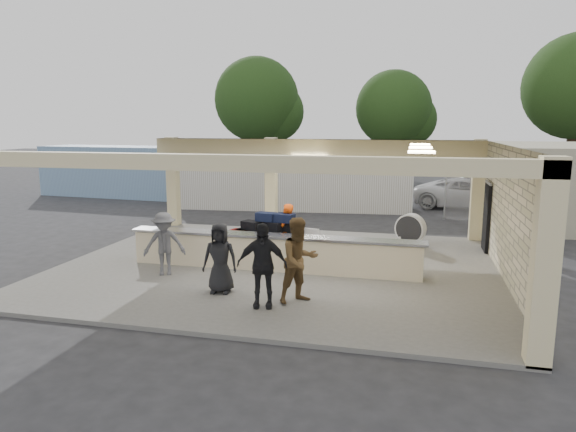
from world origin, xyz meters
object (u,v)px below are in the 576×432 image
(passenger_b, at_px, (262,265))
(car_dark, at_px, (487,188))
(baggage_counter, at_px, (273,252))
(baggage_handler, at_px, (287,232))
(car_white_a, at_px, (470,194))
(passenger_a, at_px, (299,260))
(container_blue, at_px, (133,172))
(passenger_d, at_px, (220,258))
(container_white, at_px, (293,184))
(luggage_cart, at_px, (270,235))
(drum_fan, at_px, (410,229))
(passenger_c, at_px, (164,244))

(passenger_b, relative_size, car_dark, 0.43)
(baggage_counter, distance_m, baggage_handler, 1.14)
(baggage_counter, relative_size, car_dark, 1.90)
(car_white_a, bearing_deg, baggage_handler, 161.50)
(passenger_a, relative_size, container_blue, 0.18)
(car_white_a, relative_size, container_blue, 0.47)
(baggage_counter, bearing_deg, passenger_d, -107.79)
(container_white, bearing_deg, baggage_counter, -85.23)
(baggage_handler, xyz_separation_m, passenger_b, (0.42, -3.92, 0.10))
(luggage_cart, relative_size, passenger_a, 1.40)
(luggage_cart, xyz_separation_m, passenger_b, (0.92, -3.86, 0.19))
(car_white_a, bearing_deg, baggage_counter, 163.06)
(drum_fan, bearing_deg, passenger_c, -121.33)
(passenger_c, height_order, container_white, container_white)
(drum_fan, height_order, passenger_a, passenger_a)
(baggage_handler, bearing_deg, passenger_a, 30.72)
(drum_fan, height_order, passenger_d, passenger_d)
(passenger_c, relative_size, container_blue, 0.16)
(passenger_d, relative_size, container_blue, 0.16)
(baggage_handler, bearing_deg, passenger_d, -1.95)
(passenger_a, xyz_separation_m, passenger_c, (-3.91, 1.21, -0.12))
(passenger_a, distance_m, container_white, 13.58)
(passenger_a, bearing_deg, passenger_b, 169.90)
(passenger_a, bearing_deg, car_white_a, 27.45)
(baggage_counter, height_order, car_dark, car_dark)
(car_dark, bearing_deg, passenger_a, 163.35)
(luggage_cart, xyz_separation_m, container_white, (-1.60, 9.81, 0.35))
(passenger_c, xyz_separation_m, container_white, (0.67, 11.97, 0.26))
(passenger_c, height_order, car_white_a, passenger_c)
(baggage_handler, relative_size, car_white_a, 0.33)
(passenger_c, bearing_deg, passenger_b, -51.69)
(passenger_c, bearing_deg, car_white_a, 33.54)
(passenger_b, distance_m, container_blue, 19.85)
(container_blue, bearing_deg, passenger_d, -49.62)
(drum_fan, bearing_deg, passenger_b, -94.21)
(drum_fan, xyz_separation_m, car_white_a, (2.69, 9.09, 0.04))
(passenger_d, bearing_deg, luggage_cart, 77.86)
(passenger_a, bearing_deg, container_blue, 86.44)
(passenger_d, bearing_deg, container_white, 89.29)
(passenger_d, bearing_deg, baggage_counter, 65.89)
(car_white_a, xyz_separation_m, container_blue, (-18.00, 0.02, 0.68))
(container_white, bearing_deg, passenger_b, -85.07)
(passenger_d, height_order, container_white, container_white)
(luggage_cart, xyz_separation_m, baggage_handler, (0.50, 0.06, 0.09))
(passenger_a, relative_size, passenger_c, 1.15)
(baggage_handler, bearing_deg, car_white_a, 164.41)
(drum_fan, relative_size, passenger_c, 0.64)
(passenger_a, relative_size, passenger_d, 1.15)
(passenger_d, bearing_deg, baggage_handler, 69.41)
(passenger_a, bearing_deg, baggage_handler, 64.32)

